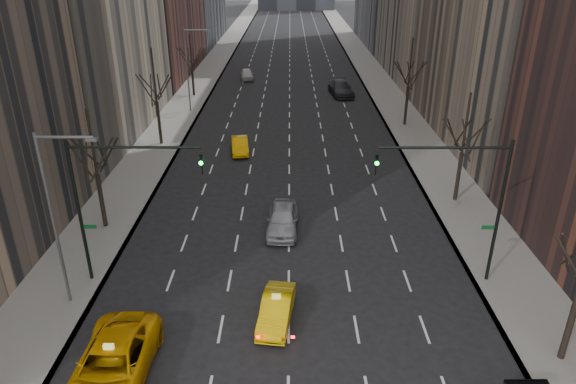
{
  "coord_description": "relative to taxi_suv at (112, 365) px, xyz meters",
  "views": [
    {
      "loc": [
        0.05,
        -11.44,
        16.28
      ],
      "look_at": [
        -0.06,
        16.01,
        3.5
      ],
      "focal_mm": 32.0,
      "sensor_mm": 36.0,
      "label": 1
    }
  ],
  "objects": [
    {
      "name": "silver_sedan_ahead",
      "position": [
        6.86,
        13.02,
        -0.07
      ],
      "size": [
        2.16,
        4.89,
        1.64
      ],
      "primitive_type": "imported",
      "rotation": [
        0.0,
        0.0,
        -0.05
      ],
      "color": "#94969B",
      "rests_on": "ground"
    },
    {
      "name": "tree_lw_c",
      "position": [
        -4.73,
        29.35,
        3.15
      ],
      "size": [
        3.36,
        3.5,
        8.74
      ],
      "color": "black",
      "rests_on": "ground"
    },
    {
      "name": "far_taxi",
      "position": [
        2.83,
        27.35,
        -0.21
      ],
      "size": [
        1.94,
        4.24,
        1.35
      ],
      "primitive_type": "imported",
      "rotation": [
        0.0,
        0.0,
        0.13
      ],
      "color": "#FFB005",
      "rests_on": "ground"
    },
    {
      "name": "sidewalk_left",
      "position": [
        -4.98,
        65.35,
        -0.81
      ],
      "size": [
        4.5,
        320.0,
        0.15
      ],
      "primitive_type": "cube",
      "color": "slate",
      "rests_on": "ground"
    },
    {
      "name": "taxi_suv",
      "position": [
        0.0,
        0.0,
        0.0
      ],
      "size": [
        2.96,
        6.39,
        1.77
      ],
      "primitive_type": "imported",
      "rotation": [
        0.0,
        0.0,
        -0.0
      ],
      "color": "#DA9504",
      "rests_on": "ground"
    },
    {
      "name": "tree_rw_b",
      "position": [
        19.27,
        17.35,
        2.83
      ],
      "size": [
        3.36,
        3.5,
        7.82
      ],
      "color": "black",
      "rests_on": "ground"
    },
    {
      "name": "taxi_sedan",
      "position": [
        6.68,
        3.96,
        -0.22
      ],
      "size": [
        1.93,
        4.19,
        1.33
      ],
      "primitive_type": "imported",
      "rotation": [
        0.0,
        0.0,
        -0.13
      ],
      "color": "#F2BE05",
      "rests_on": "ground"
    },
    {
      "name": "tree_lw_b",
      "position": [
        -4.73,
        13.35,
        2.83
      ],
      "size": [
        3.36,
        3.5,
        7.82
      ],
      "color": "black",
      "rests_on": "ground"
    },
    {
      "name": "tree_rw_c",
      "position": [
        19.27,
        35.35,
        3.15
      ],
      "size": [
        3.36,
        3.5,
        8.74
      ],
      "color": "black",
      "rests_on": "ground"
    },
    {
      "name": "far_suv_grey",
      "position": [
        13.74,
        48.03,
        0.0
      ],
      "size": [
        3.24,
        6.4,
        1.78
      ],
      "primitive_type": "imported",
      "rotation": [
        0.0,
        0.0,
        0.13
      ],
      "color": "#29292D",
      "rests_on": "ground"
    },
    {
      "name": "traffic_mast_left",
      "position": [
        -1.84,
        7.35,
        4.6
      ],
      "size": [
        6.69,
        0.39,
        8.0
      ],
      "color": "black",
      "rests_on": "ground"
    },
    {
      "name": "sidewalk_right",
      "position": [
        19.52,
        65.35,
        -0.81
      ],
      "size": [
        4.5,
        320.0,
        0.15
      ],
      "primitive_type": "cube",
      "color": "slate",
      "rests_on": "ground"
    },
    {
      "name": "far_car_white",
      "position": [
        1.19,
        56.93,
        -0.15
      ],
      "size": [
        2.28,
        4.49,
        1.47
      ],
      "primitive_type": "imported",
      "rotation": [
        0.0,
        0.0,
        0.13
      ],
      "color": "#BBBBBB",
      "rests_on": "ground"
    },
    {
      "name": "streetlight_near",
      "position": [
        -3.57,
        5.35,
        4.73
      ],
      "size": [
        2.83,
        0.22,
        9.0
      ],
      "color": "slate",
      "rests_on": "ground"
    },
    {
      "name": "streetlight_far",
      "position": [
        -3.57,
        40.35,
        4.73
      ],
      "size": [
        2.83,
        0.22,
        9.0
      ],
      "color": "slate",
      "rests_on": "ground"
    },
    {
      "name": "tree_lw_d",
      "position": [
        -4.73,
        47.35,
        2.67
      ],
      "size": [
        3.36,
        3.5,
        7.36
      ],
      "color": "black",
      "rests_on": "ground"
    },
    {
      "name": "traffic_mast_right",
      "position": [
        16.37,
        7.35,
        4.6
      ],
      "size": [
        6.69,
        0.39,
        8.0
      ],
      "color": "black",
      "rests_on": "ground"
    }
  ]
}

